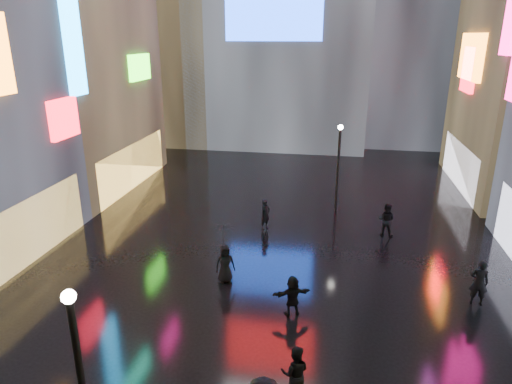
# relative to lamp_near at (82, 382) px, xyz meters

# --- Properties ---
(ground) EXTENTS (140.00, 140.00, 0.00)m
(ground) POSITION_rel_lamp_near_xyz_m (2.54, 15.11, -2.94)
(ground) COLOR black
(ground) RESTS_ON ground
(building_left_far) EXTENTS (10.28, 12.00, 22.00)m
(building_left_far) POSITION_rel_lamp_near_xyz_m (-13.44, 21.11, 8.04)
(building_left_far) COLOR black
(building_left_far) RESTS_ON ground
(tower_flank_left) EXTENTS (10.00, 10.00, 26.00)m
(tower_flank_left) POSITION_rel_lamp_near_xyz_m (-11.46, 37.11, 10.06)
(tower_flank_left) COLOR black
(tower_flank_left) RESTS_ON ground
(lamp_near) EXTENTS (0.30, 0.30, 5.20)m
(lamp_near) POSITION_rel_lamp_near_xyz_m (0.00, 0.00, 0.00)
(lamp_near) COLOR black
(lamp_near) RESTS_ON ground
(lamp_far) EXTENTS (0.30, 0.30, 5.20)m
(lamp_far) POSITION_rel_lamp_near_xyz_m (5.31, 18.84, 0.00)
(lamp_far) COLOR black
(lamp_far) RESTS_ON ground
(pedestrian_1) EXTENTS (0.89, 0.72, 1.74)m
(pedestrian_1) POSITION_rel_lamp_near_xyz_m (4.32, 3.49, -2.08)
(pedestrian_1) COLOR black
(pedestrian_1) RESTS_ON ground
(pedestrian_4) EXTENTS (0.97, 0.83, 1.68)m
(pedestrian_4) POSITION_rel_lamp_near_xyz_m (0.78, 9.57, -2.10)
(pedestrian_4) COLOR black
(pedestrian_4) RESTS_ON ground
(pedestrian_5) EXTENTS (1.53, 1.02, 1.59)m
(pedestrian_5) POSITION_rel_lamp_near_xyz_m (3.83, 7.66, -2.15)
(pedestrian_5) COLOR black
(pedestrian_5) RESTS_ON ground
(pedestrian_6) EXTENTS (0.68, 0.73, 1.67)m
(pedestrian_6) POSITION_rel_lamp_near_xyz_m (1.57, 15.41, -2.11)
(pedestrian_6) COLOR black
(pedestrian_6) RESTS_ON ground
(pedestrian_7) EXTENTS (1.02, 0.88, 1.78)m
(pedestrian_7) POSITION_rel_lamp_near_xyz_m (7.90, 15.63, -2.05)
(pedestrian_7) COLOR black
(pedestrian_7) RESTS_ON ground
(umbrella_2) EXTENTS (1.18, 1.17, 0.97)m
(umbrella_2) POSITION_rel_lamp_near_xyz_m (0.78, 9.57, -0.78)
(umbrella_2) COLOR black
(umbrella_2) RESTS_ON pedestrian_4
(pedestrian_8) EXTENTS (0.73, 0.52, 1.88)m
(pedestrian_8) POSITION_rel_lamp_near_xyz_m (10.86, 9.63, -2.01)
(pedestrian_8) COLOR black
(pedestrian_8) RESTS_ON ground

